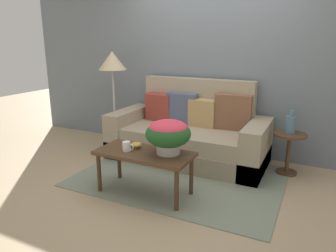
% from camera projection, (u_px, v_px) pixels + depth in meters
% --- Properties ---
extents(ground_plane, '(14.00, 14.00, 0.00)m').
position_uv_depth(ground_plane, '(178.00, 179.00, 3.79)').
color(ground_plane, tan).
extents(wall_back, '(6.40, 0.12, 2.79)m').
position_uv_depth(wall_back, '(214.00, 56.00, 4.45)').
color(wall_back, slate).
rests_on(wall_back, ground).
extents(area_rug, '(2.38, 1.72, 0.01)m').
position_uv_depth(area_rug, '(180.00, 177.00, 3.84)').
color(area_rug, gray).
rests_on(area_rug, ground).
extents(couch, '(2.12, 0.95, 1.09)m').
position_uv_depth(couch, '(189.00, 135.00, 4.36)').
color(couch, gray).
rests_on(couch, ground).
extents(coffee_table, '(1.03, 0.48, 0.48)m').
position_uv_depth(coffee_table, '(144.00, 157.00, 3.33)').
color(coffee_table, '#442D1B').
rests_on(coffee_table, ground).
extents(side_table, '(0.39, 0.39, 0.52)m').
position_uv_depth(side_table, '(289.00, 146.00, 3.86)').
color(side_table, '#4C331E').
rests_on(side_table, ground).
extents(floor_lamp, '(0.42, 0.42, 1.45)m').
position_uv_depth(floor_lamp, '(113.00, 67.00, 4.71)').
color(floor_lamp, '#B2B2B7').
rests_on(floor_lamp, ground).
extents(potted_plant, '(0.47, 0.47, 0.35)m').
position_uv_depth(potted_plant, '(168.00, 133.00, 3.21)').
color(potted_plant, '#B7B2A8').
rests_on(potted_plant, coffee_table).
extents(coffee_mug, '(0.13, 0.09, 0.10)m').
position_uv_depth(coffee_mug, '(127.00, 146.00, 3.33)').
color(coffee_mug, white).
rests_on(coffee_mug, coffee_table).
extents(snack_bowl, '(0.12, 0.12, 0.06)m').
position_uv_depth(snack_bowl, '(136.00, 145.00, 3.43)').
color(snack_bowl, gold).
rests_on(snack_bowl, coffee_table).
extents(table_vase, '(0.12, 0.12, 0.28)m').
position_uv_depth(table_vase, '(291.00, 124.00, 3.80)').
color(table_vase, slate).
rests_on(table_vase, side_table).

